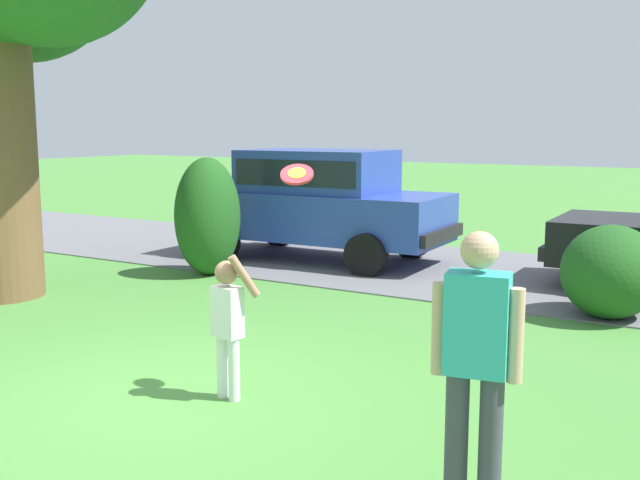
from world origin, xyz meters
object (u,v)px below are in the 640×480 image
parked_suv (317,199)px  frisbee (297,174)px  child_thrower (228,318)px  adult_onlooker (476,360)px

parked_suv → frisbee: frisbee is taller
child_thrower → frisbee: frisbee is taller
frisbee → child_thrower: bearing=-139.0°
child_thrower → frisbee: size_ratio=4.14×
frisbee → parked_suv: bearing=119.6°
frisbee → adult_onlooker: size_ratio=0.18×
parked_suv → child_thrower: 6.80m
adult_onlooker → child_thrower: bearing=161.6°
child_thrower → frisbee: (0.45, 0.40, 1.21)m
parked_suv → child_thrower: parked_suv is taller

